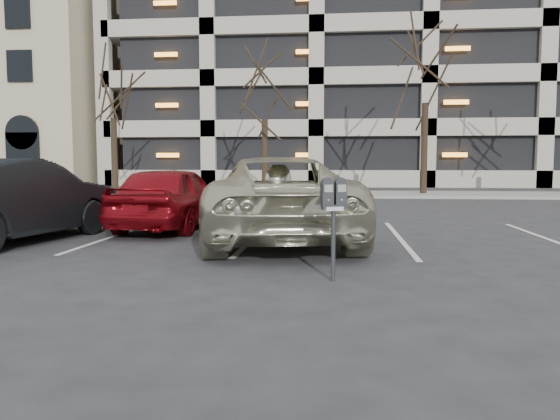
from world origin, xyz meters
TOP-DOWN VIEW (x-y plane):
  - ground at (0.00, 0.00)m, footprint 140.00×140.00m
  - sidewalk at (0.00, 16.00)m, footprint 80.00×4.00m
  - stall_lines at (-1.40, 2.30)m, footprint 16.90×5.20m
  - parking_garage at (12.00, 33.84)m, footprint 52.00×20.00m
  - tree_a at (-10.00, 16.00)m, footprint 3.42×3.42m
  - tree_b at (-3.00, 16.00)m, footprint 3.30×3.30m
  - tree_c at (4.00, 16.00)m, footprint 3.93×3.93m
  - parking_meter at (0.14, -1.70)m, footprint 0.34×0.22m
  - suv_silver at (-0.94, 1.75)m, footprint 3.58×5.99m
  - car_red at (-3.41, 3.26)m, footprint 1.86×4.19m
  - car_dark at (-5.71, 1.01)m, footprint 2.36×4.85m

SIDE VIEW (x-z plane):
  - ground at x=0.00m, z-range 0.00..0.00m
  - stall_lines at x=-1.40m, z-range 0.00..0.01m
  - sidewalk at x=0.00m, z-range 0.00..0.12m
  - car_red at x=-3.41m, z-range 0.00..1.40m
  - car_dark at x=-5.71m, z-range 0.00..1.53m
  - suv_silver at x=-0.94m, z-range 0.00..1.56m
  - parking_meter at x=0.14m, z-range 0.33..1.58m
  - tree_b at x=-3.00m, z-range 1.67..9.17m
  - tree_a at x=-10.00m, z-range 1.73..9.49m
  - tree_c at x=4.00m, z-range 1.99..10.93m
  - parking_garage at x=12.00m, z-range -0.24..18.76m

